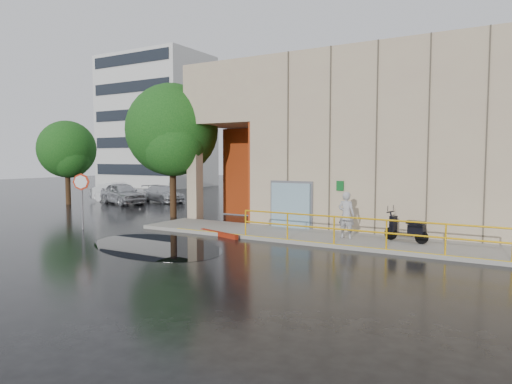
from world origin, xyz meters
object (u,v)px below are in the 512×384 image
at_px(red_curb, 219,234).
at_px(car_b, 118,192).
at_px(tree_far, 68,151).
at_px(car_c, 163,194).
at_px(tree_near, 173,133).
at_px(person, 346,215).
at_px(car_a, 122,193).
at_px(scooter, 407,222).
at_px(stop_sign, 81,189).

distance_m(red_curb, car_b, 17.37).
height_order(red_curb, tree_far, tree_far).
distance_m(car_b, tree_far, 4.62).
xyz_separation_m(car_c, tree_far, (-4.45, -4.80, 3.13)).
height_order(car_b, car_c, car_b).
bearing_deg(tree_near, car_b, 152.84).
distance_m(person, car_a, 19.78).
relative_size(car_a, car_b, 1.04).
bearing_deg(car_b, car_c, -65.67).
bearing_deg(tree_far, person, -10.62).
height_order(red_curb, car_a, car_a).
relative_size(red_curb, tree_far, 0.41).
xyz_separation_m(scooter, stop_sign, (-13.75, -3.44, 0.97)).
bearing_deg(person, car_a, -12.90).
relative_size(red_curb, car_b, 0.56).
distance_m(red_curb, car_a, 15.61).
distance_m(car_c, tree_far, 7.25).
bearing_deg(tree_near, red_curb, -33.09).
xyz_separation_m(stop_sign, car_b, (-8.67, 10.23, -1.17)).
bearing_deg(person, tree_near, -6.70).
bearing_deg(car_b, stop_sign, -144.99).
bearing_deg(scooter, stop_sign, -151.79).
bearing_deg(tree_near, car_c, 135.24).
xyz_separation_m(red_curb, car_b, (-15.12, 8.53, 0.61)).
distance_m(stop_sign, red_curb, 6.90).
distance_m(red_curb, tree_far, 17.86).
bearing_deg(scooter, car_a, 178.66).
xyz_separation_m(red_curb, tree_far, (-16.63, 5.39, 3.65)).
bearing_deg(car_b, tree_near, -122.44).
distance_m(person, red_curb, 5.38).
xyz_separation_m(scooter, car_b, (-22.43, 6.79, -0.20)).
distance_m(person, tree_far, 22.29).
xyz_separation_m(stop_sign, car_c, (-5.74, 11.90, -1.27)).
distance_m(scooter, car_a, 21.75).
bearing_deg(scooter, tree_near, -174.17).
distance_m(person, car_b, 21.49).
bearing_deg(tree_far, red_curb, -17.97).
bearing_deg(tree_far, scooter, -8.68).
bearing_deg(car_c, person, -97.83).
distance_m(red_curb, car_c, 15.89).
bearing_deg(car_c, stop_sign, -134.91).
bearing_deg(scooter, person, -154.95).
relative_size(person, red_curb, 0.76).
bearing_deg(car_c, tree_near, -115.42).
distance_m(person, car_c, 19.45).
xyz_separation_m(red_curb, car_a, (-13.65, 7.55, 0.67)).
xyz_separation_m(person, car_c, (-17.30, 8.88, -0.46)).
bearing_deg(person, scooter, -163.63).
relative_size(stop_sign, tree_near, 0.35).
bearing_deg(tree_far, stop_sign, -34.86).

